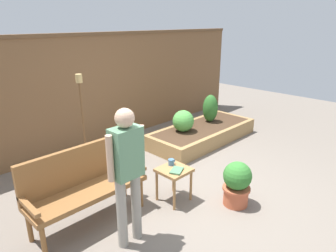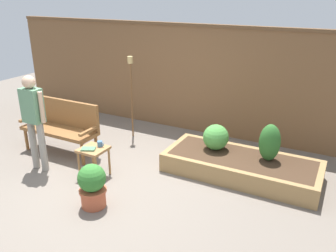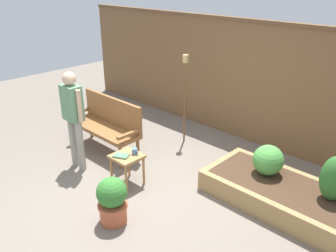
# 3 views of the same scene
# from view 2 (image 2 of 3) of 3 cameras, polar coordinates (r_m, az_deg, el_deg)

# --- Properties ---
(ground_plane) EXTENTS (14.00, 14.00, 0.00)m
(ground_plane) POSITION_cam_2_polar(r_m,az_deg,el_deg) (5.50, -9.66, -8.99)
(ground_plane) COLOR #70665B
(fence_back) EXTENTS (8.40, 0.14, 2.16)m
(fence_back) POSITION_cam_2_polar(r_m,az_deg,el_deg) (7.18, 2.40, 7.94)
(fence_back) COLOR brown
(fence_back) RESTS_ON ground_plane
(garden_bench) EXTENTS (1.44, 0.48, 0.94)m
(garden_bench) POSITION_cam_2_polar(r_m,az_deg,el_deg) (6.48, -16.85, 0.50)
(garden_bench) COLOR brown
(garden_bench) RESTS_ON ground_plane
(side_table) EXTENTS (0.40, 0.40, 0.48)m
(side_table) POSITION_cam_2_polar(r_m,az_deg,el_deg) (5.53, -12.06, -4.33)
(side_table) COLOR #9E7042
(side_table) RESTS_ON ground_plane
(cup_on_table) EXTENTS (0.12, 0.08, 0.09)m
(cup_on_table) POSITION_cam_2_polar(r_m,az_deg,el_deg) (5.52, -11.02, -2.87)
(cup_on_table) COLOR teal
(cup_on_table) RESTS_ON side_table
(book_on_table) EXTENTS (0.25, 0.22, 0.02)m
(book_on_table) POSITION_cam_2_polar(r_m,az_deg,el_deg) (5.45, -12.86, -3.66)
(book_on_table) COLOR #4C7A56
(book_on_table) RESTS_ON side_table
(potted_boxwood) EXTENTS (0.38, 0.38, 0.62)m
(potted_boxwood) POSITION_cam_2_polar(r_m,az_deg,el_deg) (4.82, -12.24, -9.36)
(potted_boxwood) COLOR #B75638
(potted_boxwood) RESTS_ON ground_plane
(raised_planter_bed) EXTENTS (2.40, 1.00, 0.30)m
(raised_planter_bed) POSITION_cam_2_polar(r_m,az_deg,el_deg) (5.67, 11.80, -6.41)
(raised_planter_bed) COLOR #997547
(raised_planter_bed) RESTS_ON ground_plane
(shrub_near_bench) EXTENTS (0.42, 0.42, 0.42)m
(shrub_near_bench) POSITION_cam_2_polar(r_m,az_deg,el_deg) (5.74, 7.80, -1.82)
(shrub_near_bench) COLOR brown
(shrub_near_bench) RESTS_ON raised_planter_bed
(shrub_far_corner) EXTENTS (0.32, 0.32, 0.58)m
(shrub_far_corner) POSITION_cam_2_polar(r_m,az_deg,el_deg) (5.51, 16.24, -2.61)
(shrub_far_corner) COLOR brown
(shrub_far_corner) RESTS_ON raised_planter_bed
(tiki_torch) EXTENTS (0.10, 0.10, 1.60)m
(tiki_torch) POSITION_cam_2_polar(r_m,az_deg,el_deg) (6.74, -6.05, 7.09)
(tiki_torch) COLOR brown
(tiki_torch) RESTS_ON ground_plane
(person_by_bench) EXTENTS (0.47, 0.20, 1.56)m
(person_by_bench) POSITION_cam_2_polar(r_m,az_deg,el_deg) (5.82, -21.08, 1.67)
(person_by_bench) COLOR gray
(person_by_bench) RESTS_ON ground_plane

